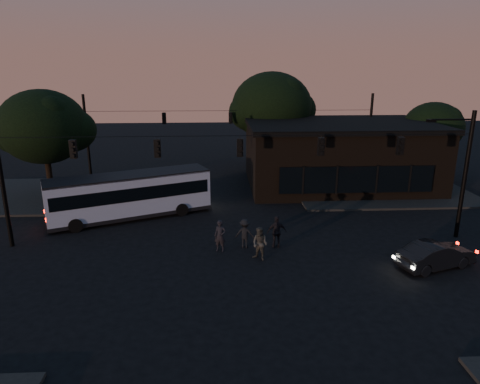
{
  "coord_description": "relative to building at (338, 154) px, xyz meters",
  "views": [
    {
      "loc": [
        -1.25,
        -19.16,
        9.8
      ],
      "look_at": [
        0.0,
        4.0,
        3.0
      ],
      "focal_mm": 32.0,
      "sensor_mm": 36.0,
      "label": 1
    }
  ],
  "objects": [
    {
      "name": "signal_rig_near",
      "position": [
        -9.0,
        -11.97,
        1.74
      ],
      "size": [
        26.24,
        0.3,
        7.5
      ],
      "color": "black",
      "rests_on": "ground"
    },
    {
      "name": "tree_behind",
      "position": [
        -5.0,
        6.03,
        3.48
      ],
      "size": [
        7.6,
        7.6,
        9.43
      ],
      "color": "black",
      "rests_on": "ground"
    },
    {
      "name": "building",
      "position": [
        0.0,
        0.0,
        0.0
      ],
      "size": [
        15.4,
        10.41,
        5.4
      ],
      "color": "black",
      "rests_on": "ground"
    },
    {
      "name": "sidewalk_far_right",
      "position": [
        3.0,
        -1.97,
        -2.63
      ],
      "size": [
        14.0,
        10.0,
        0.15
      ],
      "primitive_type": "cube",
      "color": "black",
      "rests_on": "ground"
    },
    {
      "name": "sidewalk_far_left",
      "position": [
        -23.0,
        -1.97,
        -2.63
      ],
      "size": [
        14.0,
        10.0,
        0.15
      ],
      "primitive_type": "cube",
      "color": "black",
      "rests_on": "ground"
    },
    {
      "name": "tree_left",
      "position": [
        -23.0,
        -2.97,
        2.86
      ],
      "size": [
        6.4,
        6.4,
        8.3
      ],
      "color": "black",
      "rests_on": "ground"
    },
    {
      "name": "tree_right",
      "position": [
        9.0,
        2.03,
        1.93
      ],
      "size": [
        5.2,
        5.2,
        6.86
      ],
      "color": "black",
      "rests_on": "ground"
    },
    {
      "name": "pedestrian_c",
      "position": [
        -6.99,
        -12.98,
        -1.77
      ],
      "size": [
        1.13,
        0.53,
        1.87
      ],
      "primitive_type": "imported",
      "rotation": [
        0.0,
        0.0,
        3.21
      ],
      "color": "black",
      "rests_on": "ground"
    },
    {
      "name": "ground",
      "position": [
        -9.0,
        -15.97,
        -2.71
      ],
      "size": [
        120.0,
        120.0,
        0.0
      ],
      "primitive_type": "plane",
      "color": "black",
      "rests_on": "ground"
    },
    {
      "name": "pedestrian_d",
      "position": [
        -8.77,
        -12.86,
        -1.87
      ],
      "size": [
        1.19,
        0.83,
        1.68
      ],
      "primitive_type": "imported",
      "rotation": [
        0.0,
        0.0,
        2.95
      ],
      "color": "black",
      "rests_on": "ground"
    },
    {
      "name": "bus",
      "position": [
        -16.11,
        -7.46,
        -1.02
      ],
      "size": [
        10.77,
        6.5,
        3.0
      ],
      "rotation": [
        0.0,
        0.0,
        0.41
      ],
      "color": "#9CA6C7",
      "rests_on": "ground"
    },
    {
      "name": "signal_rig_far",
      "position": [
        -9.0,
        4.03,
        1.5
      ],
      "size": [
        26.24,
        0.3,
        7.5
      ],
      "color": "black",
      "rests_on": "ground"
    },
    {
      "name": "car",
      "position": [
        0.71,
        -15.9,
        -2.03
      ],
      "size": [
        4.36,
        2.69,
        1.36
      ],
      "primitive_type": "imported",
      "rotation": [
        0.0,
        0.0,
        1.9
      ],
      "color": "black",
      "rests_on": "ground"
    },
    {
      "name": "pedestrian_b",
      "position": [
        -8.09,
        -14.5,
        -1.81
      ],
      "size": [
        1.1,
        1.07,
        1.79
      ],
      "primitive_type": "imported",
      "rotation": [
        0.0,
        0.0,
        -0.65
      ],
      "color": "#373732",
      "rests_on": "ground"
    },
    {
      "name": "pedestrian_a",
      "position": [
        -10.16,
        -13.29,
        -1.82
      ],
      "size": [
        0.74,
        0.58,
        1.78
      ],
      "primitive_type": "imported",
      "rotation": [
        0.0,
        0.0,
        -0.26
      ],
      "color": "black",
      "rests_on": "ground"
    }
  ]
}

